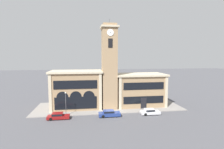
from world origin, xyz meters
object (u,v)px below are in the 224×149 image
Objects in this scene: parked_car_far at (150,112)px; street_lamp at (66,100)px; parked_car_near at (58,116)px; parked_car_mid at (109,113)px.

street_lamp is at bearing 173.82° from parked_car_far.
parked_car_mid is at bearing -0.21° from parked_car_near.
parked_car_near is at bearing -125.72° from street_lamp.
parked_car_near is 1.04× the size of parked_car_far.
parked_car_mid is at bearing -11.73° from street_lamp.
street_lamp reaches higher than parked_car_far.
street_lamp is at bearing 54.07° from parked_car_near.
street_lamp is (-9.74, 2.02, 2.94)m from parked_car_mid.
parked_car_near is 0.96× the size of parked_car_mid.
street_lamp reaches higher than parked_car_mid.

